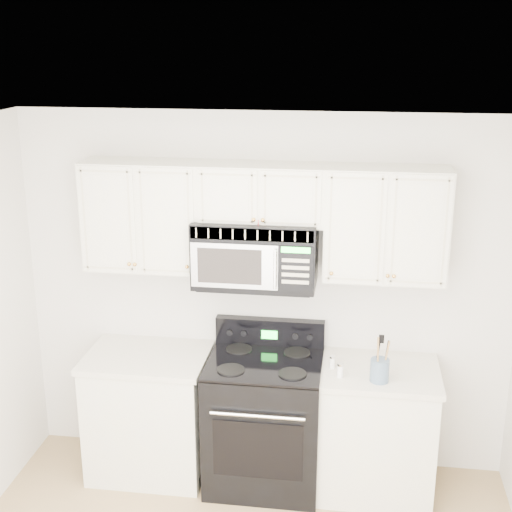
# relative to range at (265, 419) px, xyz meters

# --- Properties ---
(room) EXTENTS (3.51, 3.51, 2.61)m
(room) POSITION_rel_range_xyz_m (-0.04, -1.42, 0.82)
(room) COLOR #987C52
(room) RESTS_ON ground
(base_cabinet_left) EXTENTS (0.86, 0.65, 0.92)m
(base_cabinet_left) POSITION_rel_range_xyz_m (-0.84, 0.02, -0.06)
(base_cabinet_left) COLOR beige
(base_cabinet_left) RESTS_ON ground
(base_cabinet_right) EXTENTS (0.86, 0.65, 0.92)m
(base_cabinet_right) POSITION_rel_range_xyz_m (0.76, 0.02, -0.06)
(base_cabinet_right) COLOR beige
(base_cabinet_right) RESTS_ON ground
(range) EXTENTS (0.79, 0.71, 1.13)m
(range) POSITION_rel_range_xyz_m (0.00, 0.00, 0.00)
(range) COLOR black
(range) RESTS_ON ground
(upper_cabinets) EXTENTS (2.44, 0.37, 0.75)m
(upper_cabinets) POSITION_rel_range_xyz_m (-0.04, 0.17, 1.45)
(upper_cabinets) COLOR beige
(upper_cabinets) RESTS_ON ground
(microwave) EXTENTS (0.82, 0.46, 0.45)m
(microwave) POSITION_rel_range_xyz_m (-0.08, 0.12, 1.19)
(microwave) COLOR black
(microwave) RESTS_ON ground
(utensil_crock) EXTENTS (0.12, 0.12, 0.33)m
(utensil_crock) POSITION_rel_range_xyz_m (0.77, -0.16, 0.52)
(utensil_crock) COLOR #496177
(utensil_crock) RESTS_ON base_cabinet_right
(shaker_salt) EXTENTS (0.04, 0.04, 0.10)m
(shaker_salt) POSITION_rel_range_xyz_m (0.52, -0.14, 0.49)
(shaker_salt) COLOR white
(shaker_salt) RESTS_ON base_cabinet_right
(shaker_pepper) EXTENTS (0.04, 0.04, 0.09)m
(shaker_pepper) POSITION_rel_range_xyz_m (0.46, -0.01, 0.48)
(shaker_pepper) COLOR white
(shaker_pepper) RESTS_ON base_cabinet_right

